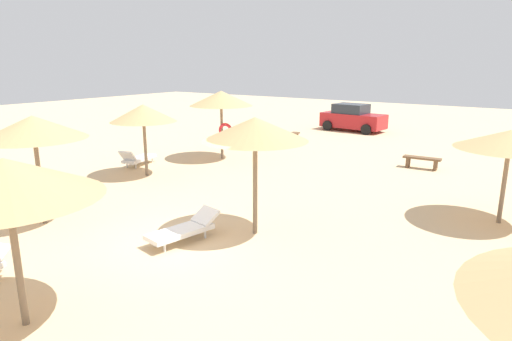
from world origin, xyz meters
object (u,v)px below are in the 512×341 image
at_px(parasol_1, 510,140).
at_px(parasol_2, 5,179).
at_px(lounger_0, 138,158).
at_px(parked_car, 353,118).
at_px(parasol_0, 143,113).
at_px(bench_1, 291,136).
at_px(lounger_4, 185,229).
at_px(bench_0, 422,161).
at_px(parasol_6, 33,128).
at_px(parasol_5, 221,99).
at_px(parasol_4, 255,129).

relative_size(parasol_1, parasol_2, 0.94).
bearing_deg(lounger_0, parked_car, 75.55).
height_order(parasol_0, parasol_2, parasol_2).
relative_size(lounger_0, bench_1, 1.29).
bearing_deg(lounger_4, parasol_0, 145.93).
bearing_deg(bench_0, parked_car, 128.51).
bearing_deg(bench_0, bench_1, 163.82).
height_order(parasol_6, bench_1, parasol_6).
height_order(parasol_5, bench_0, parasol_5).
distance_m(parasol_5, parasol_6, 9.36).
bearing_deg(parasol_2, parasol_1, 59.01).
bearing_deg(parasol_1, lounger_4, -136.98).
bearing_deg(parasol_5, parasol_2, -65.60).
distance_m(parasol_0, lounger_4, 7.25).
height_order(parasol_0, parasol_6, parasol_6).
bearing_deg(parked_car, bench_0, -51.49).
distance_m(parasol_1, parasol_4, 6.82).
height_order(parasol_2, lounger_0, parasol_2).
bearing_deg(bench_1, parasol_5, -95.08).
relative_size(lounger_0, bench_0, 1.29).
relative_size(parasol_4, parasol_6, 1.02).
bearing_deg(lounger_0, lounger_4, -33.27).
relative_size(parasol_6, lounger_4, 1.50).
height_order(parasol_2, parasol_5, parasol_5).
bearing_deg(parked_car, parasol_0, -97.90).
distance_m(bench_0, parked_car, 10.36).
relative_size(bench_1, parked_car, 0.37).
bearing_deg(parasol_4, parasol_5, 134.27).
bearing_deg(parasol_2, parasol_4, 80.88).
relative_size(parasol_2, parasol_4, 0.98).
distance_m(parasol_0, parasol_1, 12.20).
bearing_deg(lounger_0, bench_0, 32.05).
distance_m(lounger_4, parked_car, 19.62).
xyz_separation_m(parasol_1, parasol_5, (-11.55, 2.11, 0.39)).
relative_size(parasol_0, lounger_0, 1.42).
bearing_deg(lounger_4, parasol_1, 43.02).
bearing_deg(bench_1, parasol_4, -63.67).
xyz_separation_m(parasol_6, lounger_0, (-3.26, 6.12, -2.34)).
bearing_deg(parasol_4, parked_car, 104.93).
distance_m(bench_0, bench_1, 7.92).
bearing_deg(bench_1, lounger_0, -106.65).
distance_m(parasol_2, bench_0, 15.72).
bearing_deg(parked_car, lounger_0, -104.45).
bearing_deg(parked_car, parasol_4, -75.07).
bearing_deg(lounger_4, parked_car, 100.60).
relative_size(parasol_2, bench_0, 1.96).
xyz_separation_m(lounger_4, bench_0, (2.84, 11.18, 0.03)).
bearing_deg(parasol_0, parasol_2, -53.30).
bearing_deg(bench_0, parasol_5, -158.43).
bearing_deg(lounger_4, parasol_6, -162.23).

